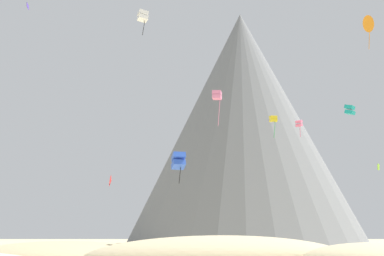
{
  "coord_description": "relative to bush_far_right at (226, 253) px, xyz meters",
  "views": [
    {
      "loc": [
        -2.11,
        -29.64,
        2.22
      ],
      "look_at": [
        -1.72,
        45.93,
        18.77
      ],
      "focal_mm": 45.45,
      "sensor_mm": 36.0,
      "label": 1
    }
  ],
  "objects": [
    {
      "name": "kite_blue_low",
      "position": [
        -4.65,
        6.17,
        9.63
      ],
      "size": [
        1.67,
        1.76,
        3.45
      ],
      "rotation": [
        0.0,
        0.0,
        0.23
      ],
      "color": "blue"
    },
    {
      "name": "kite_white_high",
      "position": [
        -10.31,
        19.26,
        32.96
      ],
      "size": [
        1.83,
        1.79,
        3.78
      ],
      "rotation": [
        0.0,
        0.0,
        5.08
      ],
      "color": "white"
    },
    {
      "name": "rock_massif",
      "position": [
        9.3,
        76.5,
        26.63
      ],
      "size": [
        81.73,
        81.73,
        60.66
      ],
      "color": "slate",
      "rests_on": "ground_plane"
    },
    {
      "name": "kite_pink_mid",
      "position": [
        0.87,
        26.9,
        23.14
      ],
      "size": [
        1.64,
        1.62,
        5.6
      ],
      "rotation": [
        0.0,
        0.0,
        4.5
      ],
      "color": "pink"
    },
    {
      "name": "dune_midground",
      "position": [
        -16.98,
        7.43,
        -0.46
      ],
      "size": [
        26.79,
        27.8,
        3.0
      ],
      "primitive_type": "ellipsoid",
      "rotation": [
        0.0,
        0.0,
        2.08
      ],
      "color": "#C6B284",
      "rests_on": "ground_plane"
    },
    {
      "name": "kite_lime_low",
      "position": [
        20.03,
        13.15,
        9.91
      ],
      "size": [
        0.49,
        0.49,
        0.79
      ],
      "rotation": [
        0.0,
        0.0,
        0.1
      ],
      "color": "#8CD133"
    },
    {
      "name": "kite_yellow_mid",
      "position": [
        10.31,
        30.79,
        20.24
      ],
      "size": [
        1.22,
        1.27,
        3.71
      ],
      "rotation": [
        0.0,
        0.0,
        0.12
      ],
      "color": "yellow"
    },
    {
      "name": "kite_teal_mid",
      "position": [
        19.85,
        21.55,
        19.42
      ],
      "size": [
        1.71,
        1.7,
        1.58
      ],
      "rotation": [
        0.0,
        0.0,
        0.86
      ],
      "color": "teal"
    },
    {
      "name": "kite_rainbow_mid",
      "position": [
        13.35,
        25.81,
        18.34
      ],
      "size": [
        1.24,
        1.26,
        2.75
      ],
      "rotation": [
        0.0,
        0.0,
        5.71
      ],
      "color": "#E5668C"
    },
    {
      "name": "kite_indigo_high",
      "position": [
        -28.17,
        21.79,
        35.77
      ],
      "size": [
        0.2,
        1.12,
        0.93
      ],
      "rotation": [
        0.0,
        0.0,
        3.96
      ],
      "color": "#5138B2"
    },
    {
      "name": "kite_red_low",
      "position": [
        -13.53,
        15.55,
        8.45
      ],
      "size": [
        0.48,
        1.54,
        1.53
      ],
      "rotation": [
        0.0,
        0.0,
        1.65
      ],
      "color": "red"
    },
    {
      "name": "bush_far_right",
      "position": [
        0.0,
        0.0,
        0.0
      ],
      "size": [
        1.45,
        1.45,
        0.93
      ],
      "primitive_type": "cone",
      "rotation": [
        0.0,
        0.0,
        1.0
      ],
      "color": "#386633",
      "rests_on": "ground_plane"
    },
    {
      "name": "kite_orange_high",
      "position": [
        22.27,
        18.47,
        31.43
      ],
      "size": [
        2.55,
        2.0,
        5.16
      ],
      "rotation": [
        0.0,
        0.0,
        3.68
      ],
      "color": "orange"
    },
    {
      "name": "bush_near_left",
      "position": [
        -5.32,
        -2.68,
        -0.0
      ],
      "size": [
        2.85,
        2.85,
        0.92
      ],
      "primitive_type": "cone",
      "rotation": [
        0.0,
        0.0,
        4.83
      ],
      "color": "#477238",
      "rests_on": "ground_plane"
    }
  ]
}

